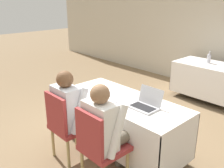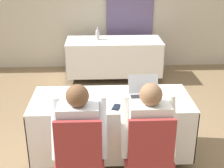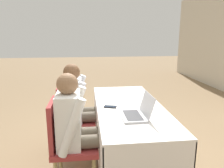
# 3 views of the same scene
# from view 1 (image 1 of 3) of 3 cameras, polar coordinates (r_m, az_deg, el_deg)

# --- Properties ---
(ground_plane) EXTENTS (24.00, 24.00, 0.00)m
(ground_plane) POSITION_cam_1_polar(r_m,az_deg,el_deg) (3.53, 2.37, -14.41)
(ground_plane) COLOR #846B4C
(conference_table_near) EXTENTS (1.73, 0.73, 0.73)m
(conference_table_near) POSITION_cam_1_polar(r_m,az_deg,el_deg) (3.25, 2.51, -6.38)
(conference_table_near) COLOR white
(conference_table_near) RESTS_ON ground_plane
(conference_table_far) EXTENTS (1.73, 0.73, 0.73)m
(conference_table_far) POSITION_cam_1_polar(r_m,az_deg,el_deg) (5.14, 23.54, 1.79)
(conference_table_far) COLOR white
(conference_table_far) RESTS_ON ground_plane
(laptop) EXTENTS (0.33, 0.28, 0.22)m
(laptop) POSITION_cam_1_polar(r_m,az_deg,el_deg) (2.95, 7.62, -4.59)
(laptop) COLOR #B7B7BC
(laptop) RESTS_ON conference_table_near
(cell_phone) EXTENTS (0.11, 0.15, 0.01)m
(cell_phone) POSITION_cam_1_polar(r_m,az_deg,el_deg) (3.01, 0.23, -4.71)
(cell_phone) COLOR black
(cell_phone) RESTS_ON conference_table_near
(paper_beside_laptop) EXTENTS (0.32, 0.36, 0.00)m
(paper_beside_laptop) POSITION_cam_1_polar(r_m,az_deg,el_deg) (3.20, 6.17, -3.41)
(paper_beside_laptop) COLOR white
(paper_beside_laptop) RESTS_ON conference_table_near
(water_bottle) EXTENTS (0.07, 0.07, 0.23)m
(water_bottle) POSITION_cam_1_polar(r_m,az_deg,el_deg) (5.23, 21.28, 5.62)
(water_bottle) COLOR #B7B7C1
(water_bottle) RESTS_ON conference_table_far
(chair_near_left) EXTENTS (0.44, 0.44, 0.90)m
(chair_near_left) POSITION_cam_1_polar(r_m,az_deg,el_deg) (3.12, -10.50, -8.90)
(chair_near_left) COLOR tan
(chair_near_left) RESTS_ON ground_plane
(chair_near_right) EXTENTS (0.44, 0.44, 0.90)m
(chair_near_right) POSITION_cam_1_polar(r_m,az_deg,el_deg) (2.68, -3.01, -13.72)
(chair_near_right) COLOR tan
(chair_near_right) RESTS_ON ground_plane
(person_checkered_shirt) EXTENTS (0.50, 0.52, 1.16)m
(person_checkered_shirt) POSITION_cam_1_polar(r_m,az_deg,el_deg) (3.10, -9.08, -5.72)
(person_checkered_shirt) COLOR #665B4C
(person_checkered_shirt) RESTS_ON ground_plane
(person_white_shirt) EXTENTS (0.50, 0.52, 1.16)m
(person_white_shirt) POSITION_cam_1_polar(r_m,az_deg,el_deg) (2.65, -1.34, -10.02)
(person_white_shirt) COLOR #665B4C
(person_white_shirt) RESTS_ON ground_plane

